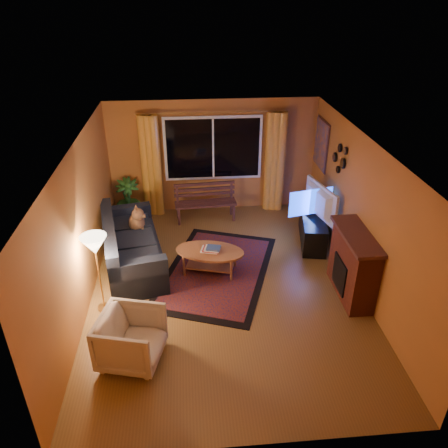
{
  "coord_description": "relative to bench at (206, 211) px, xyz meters",
  "views": [
    {
      "loc": [
        -0.57,
        -6.07,
        4.59
      ],
      "look_at": [
        0.0,
        0.3,
        1.05
      ],
      "focal_mm": 35.0,
      "sensor_mm": 36.0,
      "label": 1
    }
  ],
  "objects": [
    {
      "name": "floor",
      "position": [
        0.21,
        -2.44,
        -0.21
      ],
      "size": [
        4.5,
        6.0,
        0.02
      ],
      "primitive_type": "cube",
      "color": "brown",
      "rests_on": "ground"
    },
    {
      "name": "ceiling",
      "position": [
        0.21,
        -2.44,
        2.31
      ],
      "size": [
        4.5,
        6.0,
        0.02
      ],
      "primitive_type": "cube",
      "color": "white",
      "rests_on": "ground"
    },
    {
      "name": "wall_back",
      "position": [
        0.21,
        0.57,
        1.05
      ],
      "size": [
        4.5,
        0.02,
        2.5
      ],
      "primitive_type": "cube",
      "color": "#BE712F",
      "rests_on": "ground"
    },
    {
      "name": "wall_left",
      "position": [
        -2.05,
        -2.44,
        1.05
      ],
      "size": [
        0.02,
        6.0,
        2.5
      ],
      "primitive_type": "cube",
      "color": "#BE712F",
      "rests_on": "ground"
    },
    {
      "name": "wall_right",
      "position": [
        2.47,
        -2.44,
        1.05
      ],
      "size": [
        0.02,
        6.0,
        2.5
      ],
      "primitive_type": "cube",
      "color": "#BE712F",
      "rests_on": "ground"
    },
    {
      "name": "window",
      "position": [
        0.21,
        0.51,
        1.25
      ],
      "size": [
        2.0,
        0.02,
        1.3
      ],
      "primitive_type": "cube",
      "color": "black",
      "rests_on": "wall_back"
    },
    {
      "name": "curtain_rod",
      "position": [
        0.21,
        0.46,
        2.05
      ],
      "size": [
        3.2,
        0.03,
        0.03
      ],
      "primitive_type": "cylinder",
      "rotation": [
        0.0,
        1.57,
        0.0
      ],
      "color": "#BF8C3F",
      "rests_on": "wall_back"
    },
    {
      "name": "curtain_left",
      "position": [
        -1.14,
        0.44,
        0.92
      ],
      "size": [
        0.36,
        0.36,
        2.24
      ],
      "primitive_type": "cylinder",
      "color": "gold",
      "rests_on": "ground"
    },
    {
      "name": "curtain_right",
      "position": [
        1.56,
        0.44,
        0.92
      ],
      "size": [
        0.36,
        0.36,
        2.24
      ],
      "primitive_type": "cylinder",
      "color": "gold",
      "rests_on": "ground"
    },
    {
      "name": "bench",
      "position": [
        0.0,
        0.0,
        0.0
      ],
      "size": [
        1.35,
        0.48,
        0.4
      ],
      "primitive_type": "cube",
      "rotation": [
        0.0,
        0.0,
        0.07
      ],
      "color": "#3F211D",
      "rests_on": "ground"
    },
    {
      "name": "potted_plant",
      "position": [
        -1.68,
        0.23,
        0.26
      ],
      "size": [
        0.65,
        0.65,
        0.92
      ],
      "primitive_type": "imported",
      "rotation": [
        0.0,
        0.0,
        0.32
      ],
      "color": "#235B1E",
      "rests_on": "ground"
    },
    {
      "name": "sofa",
      "position": [
        -1.41,
        -1.63,
        0.25
      ],
      "size": [
        1.36,
        2.36,
        0.9
      ],
      "primitive_type": "cube",
      "rotation": [
        0.0,
        0.0,
        0.19
      ],
      "color": "black",
      "rests_on": "ground"
    },
    {
      "name": "dog",
      "position": [
        -1.36,
        -1.13,
        0.48
      ],
      "size": [
        0.47,
        0.53,
        0.48
      ],
      "primitive_type": null,
      "rotation": [
        0.0,
        0.0,
        -0.42
      ],
      "color": "brown",
      "rests_on": "sofa"
    },
    {
      "name": "armchair",
      "position": [
        -1.21,
        -4.0,
        0.21
      ],
      "size": [
        0.93,
        0.96,
        0.82
      ],
      "primitive_type": "imported",
      "rotation": [
        0.0,
        0.0,
        1.32
      ],
      "color": "beige",
      "rests_on": "ground"
    },
    {
      "name": "floor_lamp",
      "position": [
        -1.78,
        -2.86,
        0.46
      ],
      "size": [
        0.27,
        0.27,
        1.32
      ],
      "primitive_type": "cylinder",
      "rotation": [
        0.0,
        0.0,
        -0.25
      ],
      "color": "#BF8C3F",
      "rests_on": "ground"
    },
    {
      "name": "rug",
      "position": [
        0.09,
        -2.0,
        -0.19
      ],
      "size": [
        2.55,
        3.18,
        0.02
      ],
      "primitive_type": "cube",
      "rotation": [
        0.0,
        0.0,
        -0.34
      ],
      "color": "maroon",
      "rests_on": "ground"
    },
    {
      "name": "coffee_table",
      "position": [
        -0.03,
        -1.99,
        0.02
      ],
      "size": [
        1.5,
        1.5,
        0.45
      ],
      "primitive_type": "cylinder",
      "rotation": [
        0.0,
        0.0,
        -0.26
      ],
      "color": "#B06739",
      "rests_on": "ground"
    },
    {
      "name": "tv_console",
      "position": [
        2.08,
        -1.11,
        0.08
      ],
      "size": [
        0.68,
        1.39,
        0.55
      ],
      "primitive_type": "cube",
      "rotation": [
        0.0,
        0.0,
        -0.18
      ],
      "color": "black",
      "rests_on": "ground"
    },
    {
      "name": "television",
      "position": [
        2.08,
        -1.11,
        0.68
      ],
      "size": [
        0.4,
        1.14,
        0.65
      ],
      "primitive_type": "imported",
      "rotation": [
        0.0,
        0.0,
        1.8
      ],
      "color": "black",
      "rests_on": "tv_console"
    },
    {
      "name": "fireplace",
      "position": [
        2.26,
        -2.84,
        0.35
      ],
      "size": [
        0.4,
        1.2,
        1.1
      ],
      "primitive_type": "cube",
      "color": "maroon",
      "rests_on": "ground"
    },
    {
      "name": "mirror_cluster",
      "position": [
        2.42,
        -1.14,
        1.6
      ],
      "size": [
        0.06,
        0.6,
        0.56
      ],
      "primitive_type": null,
      "color": "black",
      "rests_on": "wall_right"
    },
    {
      "name": "painting",
      "position": [
        2.43,
        0.01,
        1.45
      ],
      "size": [
        0.04,
        0.76,
        0.96
      ],
      "primitive_type": "cube",
      "color": "#CD630B",
      "rests_on": "wall_right"
    }
  ]
}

